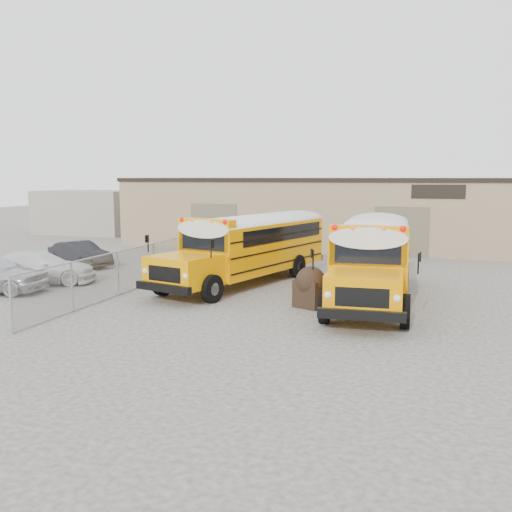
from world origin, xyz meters
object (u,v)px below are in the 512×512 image
(tarp_bundle, at_px, (310,286))
(car_dark, at_px, (80,254))
(school_bus_left, at_px, (316,231))
(car_white, at_px, (39,268))
(school_bus_right, at_px, (380,235))

(tarp_bundle, height_order, car_dark, tarp_bundle)
(tarp_bundle, bearing_deg, school_bus_left, 101.21)
(tarp_bundle, height_order, car_white, tarp_bundle)
(school_bus_right, bearing_deg, tarp_bundle, -99.70)
(tarp_bundle, xyz_separation_m, car_white, (-12.59, 0.85, -0.05))
(car_dark, bearing_deg, car_white, -144.49)
(school_bus_right, bearing_deg, school_bus_left, 158.83)
(school_bus_right, distance_m, car_dark, 15.73)
(school_bus_left, relative_size, tarp_bundle, 7.24)
(school_bus_right, relative_size, car_white, 2.21)
(school_bus_left, bearing_deg, car_dark, -158.30)
(school_bus_right, xyz_separation_m, car_dark, (-15.33, -3.30, -1.16))
(car_white, height_order, car_dark, car_white)
(school_bus_right, height_order, car_dark, school_bus_right)
(school_bus_left, distance_m, school_bus_right, 3.82)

